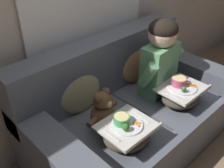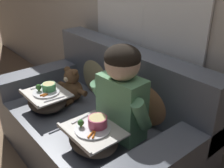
{
  "view_description": "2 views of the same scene",
  "coord_description": "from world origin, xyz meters",
  "px_view_note": "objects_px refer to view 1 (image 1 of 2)",
  "views": [
    {
      "loc": [
        -1.32,
        -1.11,
        1.81
      ],
      "look_at": [
        -0.14,
        0.13,
        0.69
      ],
      "focal_mm": 42.0,
      "sensor_mm": 36.0,
      "label": 1
    },
    {
      "loc": [
        1.49,
        -1.01,
        1.61
      ],
      "look_at": [
        0.09,
        0.14,
        0.73
      ],
      "focal_mm": 42.0,
      "sensor_mm": 36.0,
      "label": 2
    }
  ],
  "objects_px": {
    "throw_pillow_behind_child": "(135,61)",
    "throw_pillow_behind_teddy": "(79,88)",
    "couch": "(128,114)",
    "lap_tray_teddy": "(126,133)",
    "teddy_bear": "(103,111)",
    "child_figure": "(161,54)",
    "lap_tray_child": "(181,94)"
  },
  "relations": [
    {
      "from": "teddy_bear",
      "to": "lap_tray_child",
      "type": "bearing_deg",
      "value": -20.12
    },
    {
      "from": "couch",
      "to": "throw_pillow_behind_child",
      "type": "distance_m",
      "value": 0.51
    },
    {
      "from": "child_figure",
      "to": "teddy_bear",
      "type": "xyz_separation_m",
      "value": [
        -0.66,
        -0.0,
        -0.24
      ]
    },
    {
      "from": "teddy_bear",
      "to": "lap_tray_teddy",
      "type": "xyz_separation_m",
      "value": [
        -0.0,
        -0.24,
        -0.05
      ]
    },
    {
      "from": "teddy_bear",
      "to": "child_figure",
      "type": "bearing_deg",
      "value": 0.26
    },
    {
      "from": "throw_pillow_behind_child",
      "to": "lap_tray_teddy",
      "type": "height_order",
      "value": "throw_pillow_behind_child"
    },
    {
      "from": "throw_pillow_behind_teddy",
      "to": "lap_tray_teddy",
      "type": "xyz_separation_m",
      "value": [
        -0.0,
        -0.52,
        -0.11
      ]
    },
    {
      "from": "lap_tray_child",
      "to": "throw_pillow_behind_child",
      "type": "bearing_deg",
      "value": 89.97
    },
    {
      "from": "throw_pillow_behind_child",
      "to": "lap_tray_teddy",
      "type": "xyz_separation_m",
      "value": [
        -0.66,
        -0.52,
        -0.11
      ]
    },
    {
      "from": "throw_pillow_behind_teddy",
      "to": "lap_tray_child",
      "type": "relative_size",
      "value": 1.11
    },
    {
      "from": "throw_pillow_behind_child",
      "to": "throw_pillow_behind_teddy",
      "type": "bearing_deg",
      "value": 180.0
    },
    {
      "from": "throw_pillow_behind_child",
      "to": "lap_tray_child",
      "type": "height_order",
      "value": "throw_pillow_behind_child"
    },
    {
      "from": "throw_pillow_behind_child",
      "to": "throw_pillow_behind_teddy",
      "type": "xyz_separation_m",
      "value": [
        -0.66,
        0.0,
        0.0
      ]
    },
    {
      "from": "couch",
      "to": "lap_tray_teddy",
      "type": "relative_size",
      "value": 4.89
    },
    {
      "from": "throw_pillow_behind_child",
      "to": "throw_pillow_behind_teddy",
      "type": "relative_size",
      "value": 1.01
    },
    {
      "from": "throw_pillow_behind_teddy",
      "to": "lap_tray_child",
      "type": "bearing_deg",
      "value": -38.21
    },
    {
      "from": "couch",
      "to": "throw_pillow_behind_child",
      "type": "bearing_deg",
      "value": 34.91
    },
    {
      "from": "lap_tray_child",
      "to": "throw_pillow_behind_teddy",
      "type": "bearing_deg",
      "value": 141.79
    },
    {
      "from": "lap_tray_teddy",
      "to": "throw_pillow_behind_teddy",
      "type": "bearing_deg",
      "value": 89.89
    },
    {
      "from": "couch",
      "to": "child_figure",
      "type": "xyz_separation_m",
      "value": [
        0.33,
        -0.04,
        0.49
      ]
    },
    {
      "from": "throw_pillow_behind_teddy",
      "to": "lap_tray_teddy",
      "type": "relative_size",
      "value": 1.19
    },
    {
      "from": "child_figure",
      "to": "lap_tray_teddy",
      "type": "xyz_separation_m",
      "value": [
        -0.66,
        -0.25,
        -0.28
      ]
    },
    {
      "from": "couch",
      "to": "throw_pillow_behind_teddy",
      "type": "distance_m",
      "value": 0.51
    },
    {
      "from": "child_figure",
      "to": "lap_tray_child",
      "type": "height_order",
      "value": "child_figure"
    },
    {
      "from": "teddy_bear",
      "to": "lap_tray_teddy",
      "type": "height_order",
      "value": "teddy_bear"
    },
    {
      "from": "couch",
      "to": "lap_tray_child",
      "type": "distance_m",
      "value": 0.48
    },
    {
      "from": "throw_pillow_behind_child",
      "to": "teddy_bear",
      "type": "distance_m",
      "value": 0.72
    },
    {
      "from": "throw_pillow_behind_teddy",
      "to": "throw_pillow_behind_child",
      "type": "bearing_deg",
      "value": 0.0
    },
    {
      "from": "teddy_bear",
      "to": "lap_tray_teddy",
      "type": "distance_m",
      "value": 0.25
    },
    {
      "from": "teddy_bear",
      "to": "lap_tray_child",
      "type": "distance_m",
      "value": 0.7
    },
    {
      "from": "throw_pillow_behind_teddy",
      "to": "lap_tray_teddy",
      "type": "distance_m",
      "value": 0.53
    },
    {
      "from": "couch",
      "to": "lap_tray_teddy",
      "type": "bearing_deg",
      "value": -138.79
    }
  ]
}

